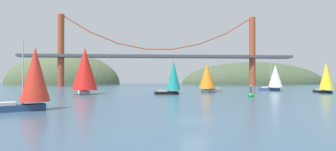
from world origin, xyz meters
name	(u,v)px	position (x,y,z in m)	size (l,w,h in m)	color
ground_plane	(195,120)	(0.00, 0.00, 0.00)	(360.00, 360.00, 0.00)	#385670
headland_right	(253,84)	(60.00, 135.00, 0.00)	(88.96, 44.00, 27.08)	#425138
headland_left	(64,84)	(-55.00, 135.00, 0.00)	(65.49, 44.00, 36.79)	#4C5B3D
suspension_bridge	(159,54)	(0.00, 95.00, 14.62)	(123.03, 6.00, 32.28)	#A34228
sailboat_yellow_sail	(326,78)	(40.05, 38.93, 3.94)	(3.76, 6.82, 8.06)	black
sailboat_orange_sail	(207,77)	(11.12, 44.65, 4.10)	(7.90, 7.08, 8.93)	#B7B2A8
sailboat_scarlet_sail	(33,78)	(-18.30, 8.71, 3.96)	(7.05, 5.70, 8.41)	navy
sailboat_white_mainsail	(275,77)	(32.79, 51.16, 4.10)	(6.78, 7.07, 8.37)	navy
sailboat_teal_sail	(173,77)	(1.32, 37.98, 4.16)	(6.59, 3.98, 8.25)	black
sailboat_red_spinnaker	(85,70)	(-19.43, 38.69, 5.80)	(7.51, 10.12, 11.24)	white
channel_buoy	(251,95)	(16.37, 27.93, 0.37)	(1.10, 1.10, 2.64)	green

